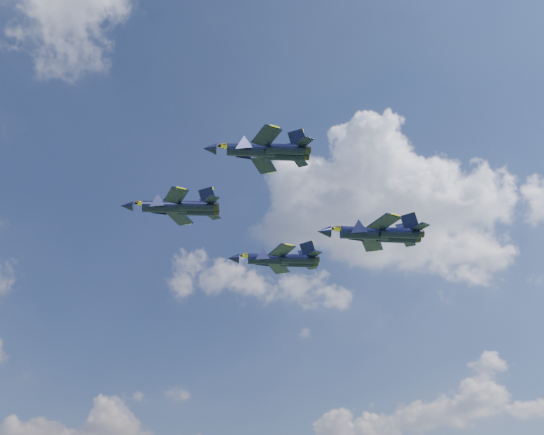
% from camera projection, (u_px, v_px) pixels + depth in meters
% --- Properties ---
extents(jet_lead, '(14.90, 12.59, 3.78)m').
position_uv_depth(jet_lead, '(161.00, 206.00, 92.43)').
color(jet_lead, black).
extents(jet_left, '(13.96, 11.54, 3.51)m').
position_uv_depth(jet_left, '(247.00, 150.00, 78.76)').
color(jet_left, black).
extents(jet_right, '(16.30, 13.59, 4.11)m').
position_uv_depth(jet_right, '(265.00, 259.00, 108.13)').
color(jet_right, black).
extents(jet_slot, '(16.49, 13.33, 4.12)m').
position_uv_depth(jet_slot, '(360.00, 232.00, 93.02)').
color(jet_slot, black).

